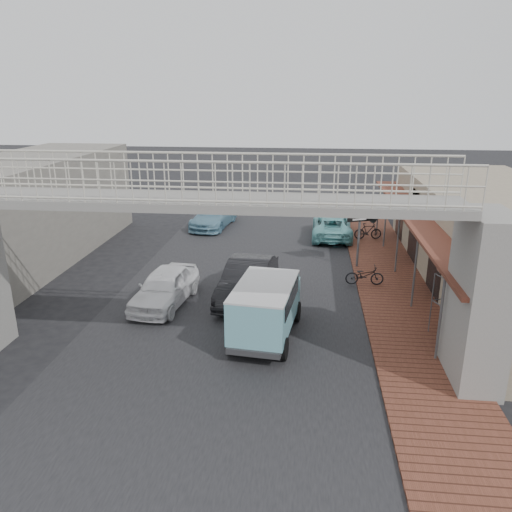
% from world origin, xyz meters
% --- Properties ---
extents(ground, '(120.00, 120.00, 0.00)m').
position_xyz_m(ground, '(0.00, 0.00, 0.00)').
color(ground, black).
rests_on(ground, ground).
extents(road_strip, '(10.00, 60.00, 0.01)m').
position_xyz_m(road_strip, '(0.00, 0.00, 0.01)').
color(road_strip, black).
rests_on(road_strip, ground).
extents(sidewalk, '(3.00, 40.00, 0.10)m').
position_xyz_m(sidewalk, '(6.50, 3.00, 0.05)').
color(sidewalk, brown).
rests_on(sidewalk, ground).
extents(shophouse_row, '(7.20, 18.00, 4.00)m').
position_xyz_m(shophouse_row, '(10.97, 4.00, 2.01)').
color(shophouse_row, gray).
rests_on(shophouse_row, ground).
extents(footbridge, '(16.40, 2.40, 6.34)m').
position_xyz_m(footbridge, '(0.00, -4.00, 3.18)').
color(footbridge, gray).
rests_on(footbridge, ground).
extents(building_far_left, '(5.00, 14.00, 5.00)m').
position_xyz_m(building_far_left, '(-11.00, 6.00, 2.50)').
color(building_far_left, gray).
rests_on(building_far_left, ground).
extents(white_hatchback, '(2.19, 4.42, 1.45)m').
position_xyz_m(white_hatchback, '(-2.71, 0.42, 0.72)').
color(white_hatchback, white).
rests_on(white_hatchback, ground).
extents(dark_sedan, '(2.19, 4.99, 1.59)m').
position_xyz_m(dark_sedan, '(0.46, 1.34, 0.80)').
color(dark_sedan, black).
rests_on(dark_sedan, ground).
extents(angkot_curb, '(2.31, 4.84, 1.33)m').
position_xyz_m(angkot_curb, '(4.20, 10.83, 0.67)').
color(angkot_curb, '#72C3C6').
rests_on(angkot_curb, ground).
extents(angkot_far, '(2.60, 5.09, 1.41)m').
position_xyz_m(angkot_far, '(-3.05, 12.57, 0.71)').
color(angkot_far, '#679AB3').
rests_on(angkot_far, ground).
extents(angkot_van, '(2.30, 4.30, 2.02)m').
position_xyz_m(angkot_van, '(1.49, -1.98, 1.28)').
color(angkot_van, black).
rests_on(angkot_van, ground).
extents(motorcycle_near, '(1.65, 0.64, 0.85)m').
position_xyz_m(motorcycle_near, '(5.30, 3.16, 0.53)').
color(motorcycle_near, black).
rests_on(motorcycle_near, sidewalk).
extents(motorcycle_far, '(1.59, 0.66, 0.93)m').
position_xyz_m(motorcycle_far, '(6.19, 10.33, 0.56)').
color(motorcycle_far, black).
rests_on(motorcycle_far, sidewalk).
extents(street_clock, '(0.73, 0.70, 2.84)m').
position_xyz_m(street_clock, '(7.42, -1.27, 2.45)').
color(street_clock, '#59595B').
rests_on(street_clock, sidewalk).
extents(arrow_sign, '(1.98, 1.34, 3.29)m').
position_xyz_m(arrow_sign, '(5.96, 5.83, 2.75)').
color(arrow_sign, '#59595B').
rests_on(arrow_sign, sidewalk).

